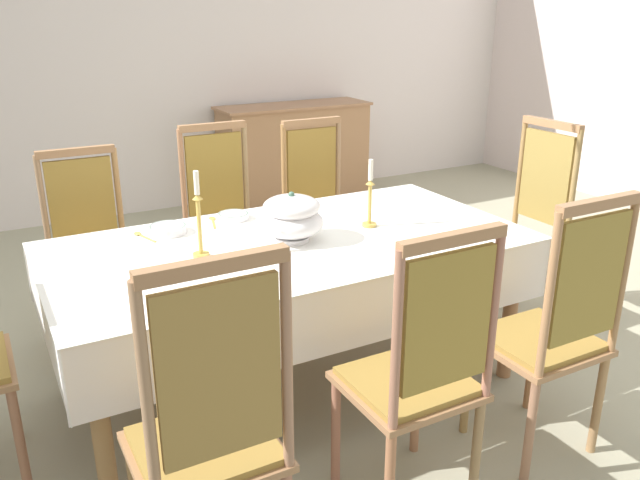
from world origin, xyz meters
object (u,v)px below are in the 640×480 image
Objects in this scene: chair_north_b at (224,220)px; candlestick_east at (370,200)px; soup_tureen at (292,217)px; candlestick_west at (199,223)px; chair_head_east at (525,225)px; sideboard at (294,152)px; chair_south_a at (210,431)px; bowl_near_left at (233,216)px; dining_table at (291,256)px; chair_north_a at (91,245)px; chair_north_c at (321,206)px; bowl_near_right at (168,229)px; spoon_secondary at (140,235)px; chair_south_c at (554,327)px; chair_south_b at (420,370)px; spoon_primary at (213,220)px.

chair_north_b is 1.07m from candlestick_east.
candlestick_west is at bearing -180.00° from soup_tureen.
candlestick_west is (-0.45, -0.95, 0.33)m from chair_north_b.
chair_head_east is 2.94m from sideboard.
bowl_near_left is (0.62, 1.37, 0.18)m from chair_south_a.
soup_tureen is 0.20× the size of sideboard.
chair_north_a is at bearing 127.78° from dining_table.
chair_north_b is 1.02× the size of chair_north_c.
bowl_near_left is (-0.11, 0.42, 0.10)m from dining_table.
chair_north_c is at bearing 27.03° from bowl_near_right.
spoon_secondary is at bearing 42.12° from chair_north_b.
dining_table is 1.17m from chair_north_c.
chair_north_b is at bearing 53.96° from sideboard.
chair_north_a is (0.00, 1.89, -0.04)m from chair_south_a.
chair_north_a is 6.02× the size of bowl_near_right.
candlestick_east is at bearing 39.46° from chair_south_a.
bowl_near_right is (-0.49, -0.58, 0.20)m from chair_north_b.
chair_south_c is at bearing 126.62° from chair_north_a.
bowl_near_left is at bearing 33.74° from chair_north_c.
chair_north_a is 3.65× the size of soup_tureen.
chair_south_b reaches higher than chair_north_c.
chair_north_c reaches higher than spoon_primary.
candlestick_west is (-0.45, 0.95, 0.34)m from chair_south_b.
bowl_near_left is at bearing 105.95° from soup_tureen.
candlestick_east is (1.16, -0.94, 0.33)m from chair_north_a.
spoon_secondary is (-1.26, -0.55, 0.19)m from chair_north_c.
chair_north_b is 7.26× the size of bowl_near_left.
chair_south_b is at bearing -88.73° from soup_tureen.
soup_tureen is at bearing 91.27° from chair_south_b.
spoon_secondary is at bearing 23.72° from chair_north_c.
dining_table is 0.45m from bowl_near_left.
chair_south_c is (1.41, -1.89, 0.02)m from chair_north_a.
chair_north_a is 0.90× the size of chair_head_east.
spoon_primary is (-0.64, 0.45, -0.13)m from candlestick_east.
chair_south_a is 1.00× the size of chair_head_east.
chair_south_b is 6.39× the size of spoon_primary.
spoon_primary and spoon_secondary have the same top height.
dining_table is 1.89× the size of chair_south_c.
chair_north_a reaches higher than spoon_secondary.
bowl_near_right reaches higher than bowl_near_left.
chair_south_b is 1.10m from candlestick_west.
chair_north_a is at bearing 140.76° from candlestick_east.
chair_south_b is (0.76, 0.00, -0.02)m from chair_south_a.
chair_north_b is at bearing 88.73° from soup_tureen.
chair_south_b is 3.37× the size of candlestick_east.
chair_head_east reaches higher than chair_south_b.
bowl_near_left is (-0.12, 0.42, -0.09)m from soup_tureen.
bowl_near_left is (-0.54, 0.42, -0.11)m from candlestick_east.
chair_north_c is 1.20m from soup_tureen.
chair_south_a is at bearing -127.57° from dining_table.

